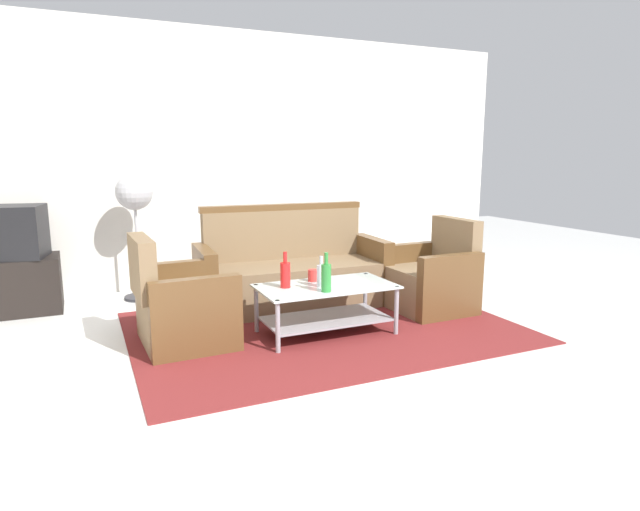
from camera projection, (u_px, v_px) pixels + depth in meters
The scene contains 14 objects.
ground_plane at pixel (395, 366), 3.74m from camera, with size 14.00×14.00×0.00m, color white.
wall_back at pixel (257, 159), 6.22m from camera, with size 6.52×0.12×2.80m.
rug at pixel (323, 327), 4.56m from camera, with size 3.14×2.28×0.01m, color maroon.
couch at pixel (292, 274), 5.18m from camera, with size 1.83×0.82×0.96m.
armchair_left at pixel (182, 308), 4.13m from camera, with size 0.72×0.78×0.85m.
armchair_right at pixel (431, 280), 5.05m from camera, with size 0.71×0.77×0.85m.
coffee_table at pixel (326, 302), 4.36m from camera, with size 1.10×0.60×0.40m.
bottle_red at pixel (285, 274), 4.25m from camera, with size 0.08×0.08×0.29m.
bottle_green at pixel (326, 277), 4.12m from camera, with size 0.08×0.08×0.31m.
bottle_clear at pixel (321, 275), 4.28m from camera, with size 0.07×0.07×0.25m.
cup at pixel (313, 275), 4.47m from camera, with size 0.08×0.08×0.10m, color red.
tv_stand at pixel (14, 286), 4.95m from camera, with size 0.80×0.50×0.52m, color black.
television at pixel (8, 232), 4.86m from camera, with size 0.67×0.54×0.48m.
pedestal_fan at pixel (135, 200), 5.30m from camera, with size 0.36×0.36×1.27m.
Camera 1 is at (-1.93, -3.00, 1.45)m, focal length 30.11 mm.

